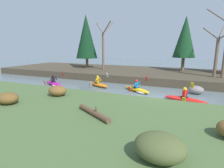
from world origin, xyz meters
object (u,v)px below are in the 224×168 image
Objects in this scene: boulder_midstream at (196,90)px; driftwood_log at (94,113)px; kayaker_lead at (187,99)px; kayaker_middle at (138,89)px; kayaker_far_back at (54,83)px; kayaker_trailing at (98,84)px.

boulder_midstream is 0.55× the size of driftwood_log.
boulder_midstream is (0.65, 2.59, 0.12)m from kayaker_lead.
kayaker_middle and kayaker_far_back have the same top height.
boulder_midstream is (12.30, 1.89, 0.12)m from kayaker_far_back.
kayaker_middle reaches higher than driftwood_log.
kayaker_middle is 3.95m from kayaker_trailing.
kayaker_far_back reaches higher than driftwood_log.
boulder_midstream is at bearing 91.59° from driftwood_log.
kayaker_lead is 6.96m from driftwood_log.
kayaker_far_back is at bearing -136.65° from kayaker_trailing.
kayaker_far_back is at bearing 169.62° from driftwood_log.
kayaker_lead is at bearing 86.38° from driftwood_log.
kayaker_far_back is at bearing -143.62° from kayaker_middle.
kayaker_lead is 1.03× the size of kayaker_trailing.
boulder_midstream is 9.52m from driftwood_log.
driftwood_log is at bearing -108.87° from kayaker_lead.
kayaker_trailing is 1.32× the size of driftwood_log.
kayaker_lead is 3.95m from kayaker_middle.
kayaker_trailing reaches higher than driftwood_log.
kayaker_middle is at bearing 28.24° from kayaker_far_back.
kayaker_far_back is 1.33× the size of driftwood_log.
kayaker_lead and kayaker_trailing have the same top height.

